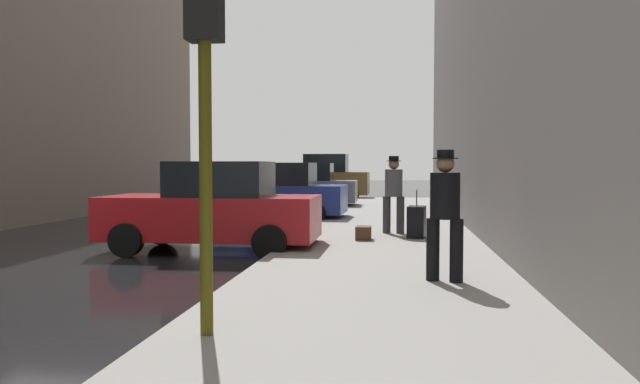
{
  "coord_description": "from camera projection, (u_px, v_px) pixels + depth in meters",
  "views": [
    {
      "loc": [
        6.24,
        -10.24,
        1.73
      ],
      "look_at": [
        4.61,
        3.04,
        1.14
      ],
      "focal_mm": 35.0,
      "sensor_mm": 36.0,
      "label": 1
    }
  ],
  "objects": [
    {
      "name": "rolling_suitcase",
      "position": [
        417.0,
        222.0,
        13.48
      ],
      "size": [
        0.44,
        0.61,
        1.04
      ],
      "color": "black",
      "rests_on": "sidewalk"
    },
    {
      "name": "pedestrian_with_beanie",
      "position": [
        394.0,
        190.0,
        14.3
      ],
      "size": [
        0.53,
        0.47,
        1.78
      ],
      "color": "#333338",
      "rests_on": "sidewalk"
    },
    {
      "name": "parked_red_hatchback",
      "position": [
        213.0,
        209.0,
        12.35
      ],
      "size": [
        4.2,
        2.06,
        1.79
      ],
      "color": "#B2191E",
      "rests_on": "ground_plane"
    },
    {
      "name": "fire_hydrant",
      "position": [
        310.0,
        223.0,
        13.14
      ],
      "size": [
        0.42,
        0.22,
        0.7
      ],
      "color": "red",
      "rests_on": "sidewalk"
    },
    {
      "name": "traffic_light",
      "position": [
        205.0,
        52.0,
        5.68
      ],
      "size": [
        0.32,
        0.32,
        3.6
      ],
      "color": "#514C0F",
      "rests_on": "sidewalk"
    },
    {
      "name": "sidewalk",
      "position": [
        381.0,
        265.0,
        10.25
      ],
      "size": [
        4.0,
        40.0,
        0.15
      ],
      "primitive_type": "cube",
      "color": "gray",
      "rests_on": "ground_plane"
    },
    {
      "name": "parked_bronze_suv",
      "position": [
        323.0,
        179.0,
        30.87
      ],
      "size": [
        4.63,
        2.13,
        2.25
      ],
      "color": "brown",
      "rests_on": "ground_plane"
    },
    {
      "name": "ground_plane",
      "position": [
        40.0,
        263.0,
        10.98
      ],
      "size": [
        120.0,
        120.0,
        0.0
      ],
      "primitive_type": "plane",
      "color": "black"
    },
    {
      "name": "parked_blue_sedan",
      "position": [
        277.0,
        194.0,
        18.99
      ],
      "size": [
        4.26,
        2.18,
        1.79
      ],
      "color": "navy",
      "rests_on": "ground_plane"
    },
    {
      "name": "duffel_bag",
      "position": [
        363.0,
        233.0,
        13.13
      ],
      "size": [
        0.32,
        0.44,
        0.28
      ],
      "color": "#472D19",
      "rests_on": "sidewalk"
    },
    {
      "name": "pedestrian_with_fedora",
      "position": [
        445.0,
        209.0,
        8.38
      ],
      "size": [
        0.53,
        0.5,
        1.78
      ],
      "color": "black",
      "rests_on": "sidewalk"
    },
    {
      "name": "parked_gray_coupe",
      "position": [
        304.0,
        187.0,
        24.51
      ],
      "size": [
        4.22,
        2.09,
        1.79
      ],
      "color": "slate",
      "rests_on": "ground_plane"
    }
  ]
}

